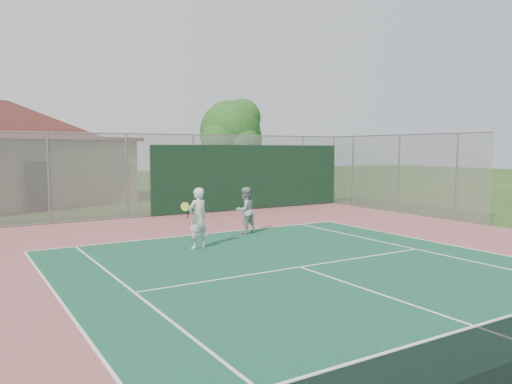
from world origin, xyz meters
TOP-DOWN VIEW (x-y plane):
  - back_fence at (2.11, 16.98)m, footprint 20.08×0.11m
  - side_fence_right at (10.00, 12.50)m, footprint 0.08×9.00m
  - tree at (6.73, 22.10)m, footprint 4.12×3.90m
  - player_white_front at (-1.15, 9.79)m, footprint 1.05×0.72m
  - player_grey_back at (1.31, 11.29)m, footprint 0.86×0.73m

SIDE VIEW (x-z plane):
  - player_grey_back at x=1.31m, z-range 0.00..1.57m
  - player_white_front at x=-1.15m, z-range 0.01..1.76m
  - back_fence at x=2.11m, z-range -0.09..3.43m
  - side_fence_right at x=10.00m, z-range 0.00..3.50m
  - tree at x=6.73m, z-range 0.90..6.65m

